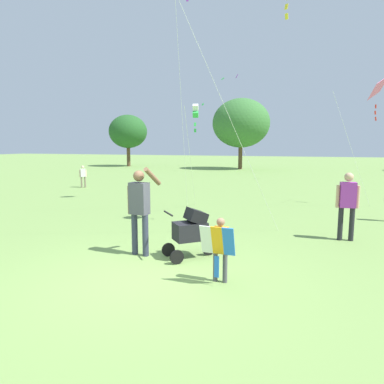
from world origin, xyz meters
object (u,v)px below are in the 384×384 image
at_px(stroller, 191,229).
at_px(person_sitting_far, 347,201).
at_px(person_adult_flyer, 140,205).
at_px(kite_orange_delta, 377,91).
at_px(child_with_butterfly_kite, 220,244).
at_px(kite_green_novelty, 195,112).
at_px(person_red_shirt, 83,175).

height_order(stroller, person_sitting_far, person_sitting_far).
relative_size(person_adult_flyer, kite_orange_delta, 0.39).
relative_size(stroller, kite_orange_delta, 0.22).
xyz_separation_m(child_with_butterfly_kite, person_sitting_far, (2.31, 3.42, 0.30)).
distance_m(kite_green_novelty, person_sitting_far, 6.55).
relative_size(stroller, person_sitting_far, 0.63).
xyz_separation_m(stroller, kite_orange_delta, (4.52, 7.60, 3.56)).
bearing_deg(kite_orange_delta, person_adult_flyer, -125.78).
bearing_deg(stroller, kite_green_novelty, 106.40).
height_order(person_red_shirt, person_sitting_far, person_sitting_far).
bearing_deg(kite_orange_delta, kite_green_novelty, -164.95).
height_order(child_with_butterfly_kite, person_sitting_far, person_sitting_far).
height_order(stroller, kite_green_novelty, kite_green_novelty).
distance_m(child_with_butterfly_kite, kite_green_novelty, 7.95).
bearing_deg(child_with_butterfly_kite, person_adult_flyer, 154.53).
distance_m(child_with_butterfly_kite, kite_orange_delta, 10.04).
bearing_deg(person_sitting_far, kite_green_novelty, 143.95).
height_order(kite_green_novelty, person_sitting_far, kite_green_novelty).
height_order(person_adult_flyer, kite_orange_delta, kite_orange_delta).
bearing_deg(kite_orange_delta, person_red_shirt, 173.59).
xyz_separation_m(child_with_butterfly_kite, person_adult_flyer, (-1.91, 0.91, 0.41)).
distance_m(kite_green_novelty, person_red_shirt, 8.37).
bearing_deg(person_red_shirt, kite_orange_delta, -6.41).
height_order(child_with_butterfly_kite, person_adult_flyer, person_adult_flyer).
height_order(person_adult_flyer, kite_green_novelty, kite_green_novelty).
relative_size(child_with_butterfly_kite, kite_orange_delta, 0.23).
bearing_deg(person_adult_flyer, kite_green_novelty, 96.35).
xyz_separation_m(kite_orange_delta, person_red_shirt, (-13.48, 1.52, -3.48)).
height_order(kite_orange_delta, person_red_shirt, kite_orange_delta).
bearing_deg(child_with_butterfly_kite, stroller, 128.57).
bearing_deg(kite_green_novelty, person_adult_flyer, -83.65).
distance_m(person_adult_flyer, kite_orange_delta, 10.05).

